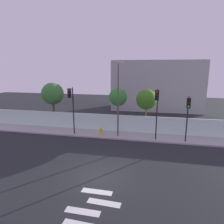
% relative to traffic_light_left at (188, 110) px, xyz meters
% --- Properties ---
extents(ground_plane, '(80.00, 80.00, 0.00)m').
position_rel_traffic_light_left_xyz_m(ground_plane, '(-6.35, -6.99, -3.31)').
color(ground_plane, '#212426').
extents(sidewalk, '(36.00, 2.40, 0.15)m').
position_rel_traffic_light_left_xyz_m(sidewalk, '(-6.35, 1.21, -3.23)').
color(sidewalk, '#9D9D9D').
rests_on(sidewalk, ground).
extents(perimeter_wall, '(36.00, 0.18, 1.80)m').
position_rel_traffic_light_left_xyz_m(perimeter_wall, '(-6.35, 2.50, -2.26)').
color(perimeter_wall, silver).
rests_on(perimeter_wall, sidewalk).
extents(crosswalk_marking, '(2.69, 4.73, 0.01)m').
position_rel_traffic_light_left_xyz_m(crosswalk_marking, '(-5.90, -10.66, -3.30)').
color(crosswalk_marking, silver).
rests_on(crosswalk_marking, ground).
extents(traffic_light_left, '(0.39, 1.26, 4.31)m').
position_rel_traffic_light_left_xyz_m(traffic_light_left, '(0.00, 0.00, 0.00)').
color(traffic_light_left, black).
rests_on(traffic_light_left, sidewalk).
extents(traffic_light_center, '(0.35, 1.43, 4.94)m').
position_rel_traffic_light_left_xyz_m(traffic_light_center, '(-2.73, -0.06, 0.44)').
color(traffic_light_center, black).
rests_on(traffic_light_center, sidewalk).
extents(traffic_light_right, '(0.36, 1.31, 4.90)m').
position_rel_traffic_light_left_xyz_m(traffic_light_right, '(-11.08, 0.00, 0.40)').
color(traffic_light_right, black).
rests_on(traffic_light_right, sidewalk).
extents(street_lamp_curbside, '(0.92, 2.09, 7.46)m').
position_rel_traffic_light_left_xyz_m(street_lamp_curbside, '(-6.39, 0.51, 1.22)').
color(street_lamp_curbside, '#4C4C51').
rests_on(street_lamp_curbside, sidewalk).
extents(fire_hydrant, '(0.44, 0.26, 0.84)m').
position_rel_traffic_light_left_xyz_m(fire_hydrant, '(-8.21, 0.57, -2.70)').
color(fire_hydrant, gold).
rests_on(fire_hydrant, sidewalk).
extents(roadside_tree_leftmost, '(2.63, 2.63, 5.29)m').
position_rel_traffic_light_left_xyz_m(roadside_tree_leftmost, '(-14.95, 3.44, 0.65)').
color(roadside_tree_leftmost, brown).
rests_on(roadside_tree_leftmost, ground).
extents(roadside_tree_midleft, '(2.04, 2.04, 4.82)m').
position_rel_traffic_light_left_xyz_m(roadside_tree_midleft, '(-6.96, 3.44, 0.46)').
color(roadside_tree_midleft, brown).
rests_on(roadside_tree_midleft, ground).
extents(roadside_tree_midright, '(2.25, 2.25, 4.76)m').
position_rel_traffic_light_left_xyz_m(roadside_tree_midright, '(-3.80, 3.44, 0.31)').
color(roadside_tree_midright, brown).
rests_on(roadside_tree_midright, ground).
extents(low_building_distant, '(14.74, 6.00, 8.22)m').
position_rel_traffic_light_left_xyz_m(low_building_distant, '(-2.60, 16.50, 0.81)').
color(low_building_distant, '#A4A4A4').
rests_on(low_building_distant, ground).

